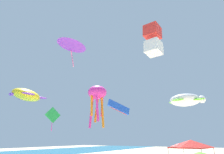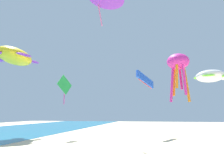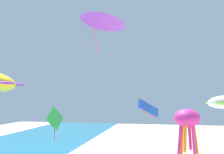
# 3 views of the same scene
# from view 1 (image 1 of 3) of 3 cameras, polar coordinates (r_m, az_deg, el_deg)

# --- Properties ---
(canopy_tent) EXTENTS (3.83, 3.40, 2.86)m
(canopy_tent) POSITION_cam_1_polar(r_m,az_deg,el_deg) (19.22, 22.30, -17.90)
(canopy_tent) COLOR #B7B7BC
(canopy_tent) RESTS_ON ground
(kite_turtle_white) EXTENTS (5.60, 5.64, 2.10)m
(kite_turtle_white) POSITION_cam_1_polar(r_m,az_deg,el_deg) (30.48, 21.12, -6.43)
(kite_turtle_white) COLOR white
(kite_parafoil_blue) EXTENTS (3.48, 2.20, 2.35)m
(kite_parafoil_blue) POSITION_cam_1_polar(r_m,az_deg,el_deg) (30.07, 2.02, -8.97)
(kite_parafoil_blue) COLOR blue
(kite_octopus_magenta) EXTENTS (1.88, 1.88, 4.17)m
(kite_octopus_magenta) POSITION_cam_1_polar(r_m,az_deg,el_deg) (19.54, -4.41, -5.24)
(kite_octopus_magenta) COLOR #E02D9E
(kite_diamond_green) EXTENTS (2.56, 0.93, 3.82)m
(kite_diamond_green) POSITION_cam_1_polar(r_m,az_deg,el_deg) (33.08, -17.18, -10.94)
(kite_diamond_green) COLOR green
(kite_delta_purple) EXTENTS (6.16, 6.16, 3.87)m
(kite_delta_purple) POSITION_cam_1_polar(r_m,az_deg,el_deg) (29.56, -11.71, 9.78)
(kite_delta_purple) COLOR purple
(kite_box_red) EXTENTS (1.57, 1.47, 2.92)m
(kite_box_red) POSITION_cam_1_polar(r_m,az_deg,el_deg) (18.39, 12.05, 10.72)
(kite_box_red) COLOR red
(kite_turtle_yellow) EXTENTS (7.45, 7.25, 3.05)m
(kite_turtle_yellow) POSITION_cam_1_polar(r_m,az_deg,el_deg) (39.76, -23.94, -4.95)
(kite_turtle_yellow) COLOR yellow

